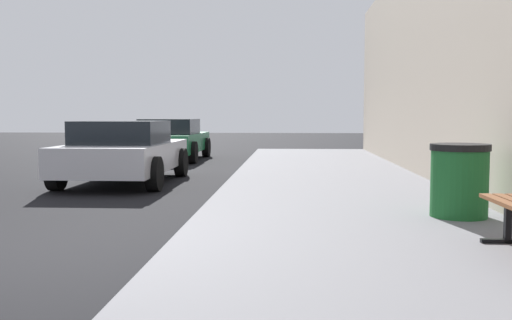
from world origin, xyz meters
The scene contains 4 objects.
sidewalk centered at (4.00, 0.00, 0.07)m, with size 4.00×32.00×0.15m, color slate.
trash_bin centered at (5.25, 1.89, 0.60)m, with size 0.71×0.71×0.89m.
car_silver centered at (-0.19, 6.33, 0.65)m, with size 2.05×4.01×1.27m.
car_green centered at (-0.49, 12.41, 0.65)m, with size 2.00×4.14×1.27m.
Camera 1 is at (3.20, -5.20, 1.38)m, focal length 40.44 mm.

